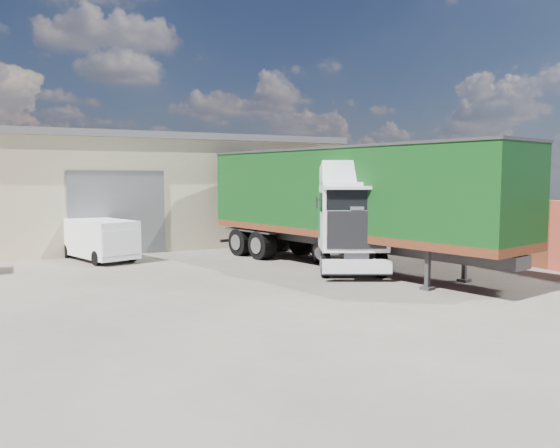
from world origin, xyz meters
name	(u,v)px	position (x,y,z in m)	size (l,w,h in m)	color
ground	(252,297)	(0.00, 0.00, 0.00)	(120.00, 120.00, 0.00)	#282420
warehouse	(13,190)	(-6.00, 16.00, 2.66)	(30.60, 12.60, 5.42)	beige
brick_boundary_wall	(429,221)	(11.50, 6.00, 1.25)	(0.35, 26.00, 2.50)	brown
tractor_unit	(350,226)	(4.66, 2.21, 1.63)	(4.42, 6.05, 3.88)	black
box_trailer	(346,195)	(4.99, 2.99, 2.67)	(5.88, 13.46, 4.38)	#2D2D30
panel_van	(100,239)	(-2.90, 8.81, 0.84)	(2.79, 4.29, 1.63)	black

